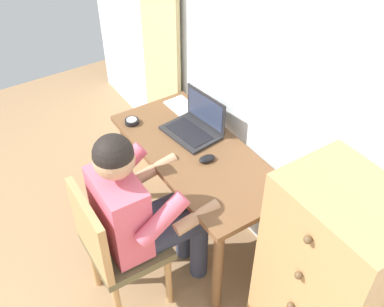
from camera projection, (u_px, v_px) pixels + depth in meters
The scene contains 10 objects.
wall_back at pixel (281, 77), 2.32m from camera, with size 4.80×0.05×2.50m, color silver.
curtain_panel at pixel (160, 27), 3.13m from camera, with size 0.50×0.03×2.19m, color #CCB77A.
desk at pixel (197, 166), 2.74m from camera, with size 1.21×0.56×0.73m.
dresser at pixel (326, 282), 2.15m from camera, with size 0.57×0.46×1.18m.
chair at pixel (114, 245), 2.43m from camera, with size 0.43×0.41×0.89m.
person_seated at pixel (142, 208), 2.38m from camera, with size 0.53×0.59×1.21m.
laptop at pixel (196, 125), 2.79m from camera, with size 0.37×0.29×0.24m.
computer_mouse at pixel (207, 159), 2.59m from camera, with size 0.06×0.10×0.03m, color black.
desk_clock at pixel (132, 121), 2.87m from camera, with size 0.09×0.09×0.03m.
notebook_pad at pixel (181, 106), 3.02m from camera, with size 0.21×0.15×0.01m, color silver.
Camera 1 is at (1.45, 0.72, 2.45)m, focal length 42.15 mm.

